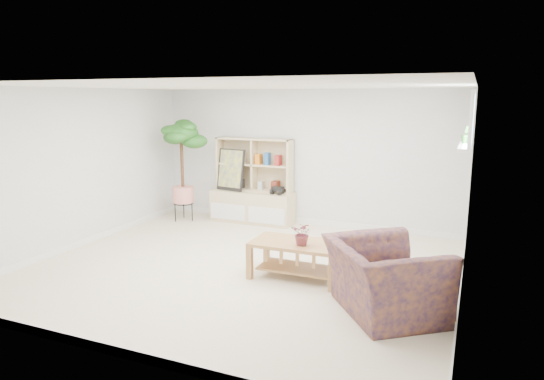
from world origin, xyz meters
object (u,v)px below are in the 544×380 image
at_px(coffee_table, 297,260).
at_px(floor_tree, 182,171).
at_px(armchair, 385,274).
at_px(storage_unit, 252,181).

distance_m(coffee_table, floor_tree, 3.58).
height_order(coffee_table, armchair, armchair).
relative_size(coffee_table, floor_tree, 0.61).
height_order(storage_unit, floor_tree, floor_tree).
bearing_deg(storage_unit, floor_tree, -162.75).
relative_size(storage_unit, armchair, 1.30).
bearing_deg(floor_tree, armchair, -31.42).
xyz_separation_m(coffee_table, floor_tree, (-2.94, 1.92, 0.70)).
xyz_separation_m(floor_tree, armchair, (4.14, -2.53, -0.50)).
relative_size(storage_unit, floor_tree, 0.82).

